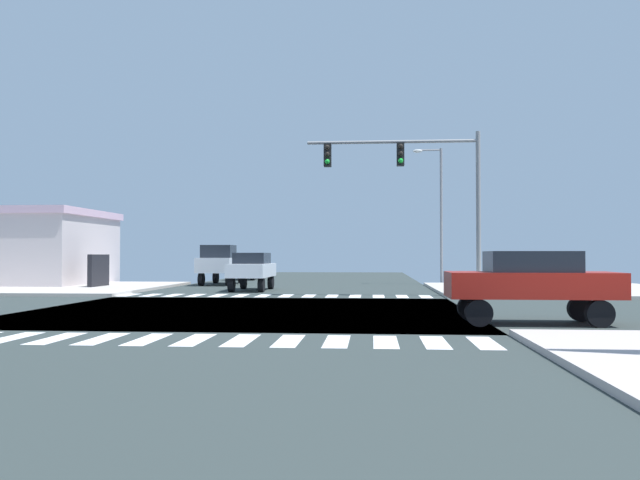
% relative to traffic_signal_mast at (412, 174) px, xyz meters
% --- Properties ---
extents(ground, '(90.00, 90.00, 0.05)m').
position_rel_traffic_signal_mast_xyz_m(ground, '(-5.72, -7.54, -5.29)').
color(ground, '#2C3534').
extents(sidewalk_corner_ne, '(12.00, 12.00, 0.14)m').
position_rel_traffic_signal_mast_xyz_m(sidewalk_corner_ne, '(7.28, 4.46, -5.19)').
color(sidewalk_corner_ne, '#B2ADA3').
rests_on(sidewalk_corner_ne, ground).
extents(sidewalk_corner_nw, '(12.00, 12.00, 0.14)m').
position_rel_traffic_signal_mast_xyz_m(sidewalk_corner_nw, '(-18.72, 4.46, -5.19)').
color(sidewalk_corner_nw, '#B8AFA7').
rests_on(sidewalk_corner_nw, ground).
extents(crosswalk_near, '(13.50, 2.00, 0.01)m').
position_rel_traffic_signal_mast_xyz_m(crosswalk_near, '(-5.97, -14.84, -5.26)').
color(crosswalk_near, silver).
rests_on(crosswalk_near, ground).
extents(crosswalk_far, '(13.50, 2.00, 0.01)m').
position_rel_traffic_signal_mast_xyz_m(crosswalk_far, '(-5.97, -0.24, -5.26)').
color(crosswalk_far, silver).
rests_on(crosswalk_far, ground).
extents(traffic_signal_mast, '(7.47, 0.55, 7.09)m').
position_rel_traffic_signal_mast_xyz_m(traffic_signal_mast, '(0.00, 0.00, 0.00)').
color(traffic_signal_mast, gray).
rests_on(traffic_signal_mast, ground).
extents(street_lamp, '(1.78, 0.32, 8.21)m').
position_rel_traffic_signal_mast_xyz_m(street_lamp, '(2.18, 11.27, -0.37)').
color(street_lamp, gray).
rests_on(street_lamp, ground).
extents(sedan_nearside_1, '(1.80, 4.30, 1.88)m').
position_rel_traffic_signal_mast_xyz_m(sedan_nearside_1, '(-7.72, 3.82, -4.14)').
color(sedan_nearside_1, black).
rests_on(sedan_nearside_1, ground).
extents(pickup_farside_1, '(2.00, 5.10, 2.35)m').
position_rel_traffic_signal_mast_xyz_m(pickup_farside_1, '(-10.72, 9.97, -3.97)').
color(pickup_farside_1, black).
rests_on(pickup_farside_1, ground).
extents(sedan_leading_3, '(1.80, 4.30, 1.88)m').
position_rel_traffic_signal_mast_xyz_m(sedan_leading_3, '(-10.72, 17.85, -4.14)').
color(sedan_leading_3, black).
rests_on(sedan_leading_3, ground).
extents(sedan_middle_4, '(4.30, 1.80, 1.88)m').
position_rel_traffic_signal_mast_xyz_m(sedan_middle_4, '(2.37, -11.04, -4.14)').
color(sedan_middle_4, black).
rests_on(sedan_middle_4, ground).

